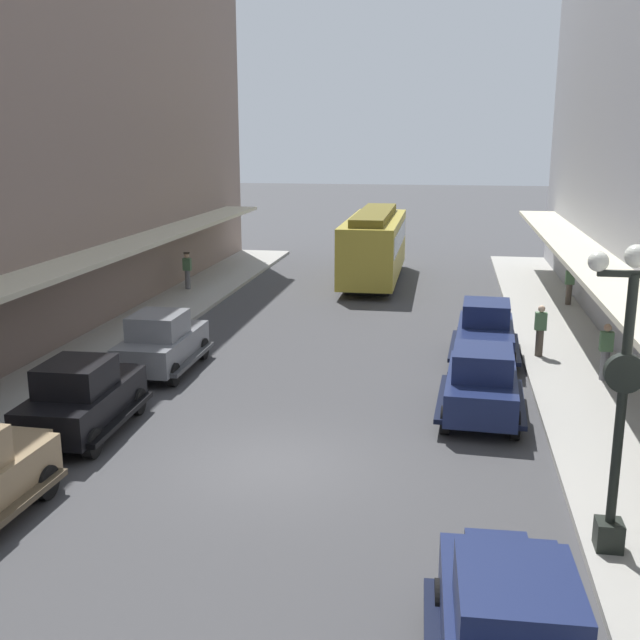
{
  "coord_description": "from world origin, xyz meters",
  "views": [
    {
      "loc": [
        3.55,
        -14.75,
        6.9
      ],
      "look_at": [
        0.0,
        6.0,
        1.8
      ],
      "focal_mm": 42.45,
      "sensor_mm": 36.0,
      "label": 1
    }
  ],
  "objects_px": {
    "parked_car_0": "(512,632)",
    "parked_car_1": "(482,381)",
    "pedestrian_3": "(606,351)",
    "pedestrian_4": "(187,270)",
    "parked_car_4": "(162,341)",
    "pedestrian_1": "(540,330)",
    "streetcar": "(374,243)",
    "pedestrian_2": "(569,284)",
    "parked_car_2": "(82,396)",
    "lamp_post_with_clock": "(623,389)",
    "parked_car_3": "(485,331)"
  },
  "relations": [
    {
      "from": "parked_car_0",
      "to": "lamp_post_with_clock",
      "type": "distance_m",
      "value": 4.61
    },
    {
      "from": "pedestrian_3",
      "to": "pedestrian_4",
      "type": "bearing_deg",
      "value": 146.46
    },
    {
      "from": "parked_car_3",
      "to": "parked_car_2",
      "type": "bearing_deg",
      "value": -140.82
    },
    {
      "from": "parked_car_3",
      "to": "pedestrian_4",
      "type": "xyz_separation_m",
      "value": [
        -12.94,
        8.77,
        0.07
      ]
    },
    {
      "from": "pedestrian_1",
      "to": "streetcar",
      "type": "bearing_deg",
      "value": 117.49
    },
    {
      "from": "parked_car_4",
      "to": "streetcar",
      "type": "bearing_deg",
      "value": 72.76
    },
    {
      "from": "pedestrian_2",
      "to": "pedestrian_3",
      "type": "distance_m",
      "value": 10.23
    },
    {
      "from": "parked_car_3",
      "to": "pedestrian_1",
      "type": "relative_size",
      "value": 2.63
    },
    {
      "from": "parked_car_0",
      "to": "pedestrian_4",
      "type": "relative_size",
      "value": 2.58
    },
    {
      "from": "lamp_post_with_clock",
      "to": "pedestrian_4",
      "type": "bearing_deg",
      "value": 125.6
    },
    {
      "from": "parked_car_1",
      "to": "streetcar",
      "type": "distance_m",
      "value": 18.49
    },
    {
      "from": "parked_car_1",
      "to": "pedestrian_1",
      "type": "relative_size",
      "value": 2.63
    },
    {
      "from": "parked_car_1",
      "to": "parked_car_2",
      "type": "height_order",
      "value": "same"
    },
    {
      "from": "parked_car_1",
      "to": "parked_car_4",
      "type": "relative_size",
      "value": 1.01
    },
    {
      "from": "parked_car_3",
      "to": "parked_car_1",
      "type": "bearing_deg",
      "value": -93.31
    },
    {
      "from": "pedestrian_2",
      "to": "parked_car_4",
      "type": "bearing_deg",
      "value": -140.3
    },
    {
      "from": "parked_car_1",
      "to": "parked_car_2",
      "type": "xyz_separation_m",
      "value": [
        -9.39,
        -2.72,
        0.0
      ]
    },
    {
      "from": "parked_car_2",
      "to": "parked_car_3",
      "type": "distance_m",
      "value": 12.5
    },
    {
      "from": "parked_car_0",
      "to": "parked_car_4",
      "type": "xyz_separation_m",
      "value": [
        -9.37,
        12.35,
        0.0
      ]
    },
    {
      "from": "pedestrian_2",
      "to": "pedestrian_4",
      "type": "bearing_deg",
      "value": 178.18
    },
    {
      "from": "pedestrian_3",
      "to": "pedestrian_4",
      "type": "distance_m",
      "value": 19.44
    },
    {
      "from": "parked_car_4",
      "to": "streetcar",
      "type": "relative_size",
      "value": 0.44
    },
    {
      "from": "pedestrian_2",
      "to": "pedestrian_1",
      "type": "bearing_deg",
      "value": -104.17
    },
    {
      "from": "parked_car_0",
      "to": "lamp_post_with_clock",
      "type": "height_order",
      "value": "lamp_post_with_clock"
    },
    {
      "from": "streetcar",
      "to": "pedestrian_2",
      "type": "height_order",
      "value": "streetcar"
    },
    {
      "from": "parked_car_3",
      "to": "pedestrian_3",
      "type": "distance_m",
      "value": 3.81
    },
    {
      "from": "parked_car_2",
      "to": "pedestrian_4",
      "type": "distance_m",
      "value": 16.98
    },
    {
      "from": "parked_car_4",
      "to": "pedestrian_2",
      "type": "distance_m",
      "value": 17.39
    },
    {
      "from": "pedestrian_2",
      "to": "pedestrian_3",
      "type": "relative_size",
      "value": 1.02
    },
    {
      "from": "pedestrian_2",
      "to": "pedestrian_4",
      "type": "relative_size",
      "value": 1.0
    },
    {
      "from": "pedestrian_3",
      "to": "parked_car_1",
      "type": "bearing_deg",
      "value": -138.01
    },
    {
      "from": "pedestrian_1",
      "to": "pedestrian_4",
      "type": "xyz_separation_m",
      "value": [
        -14.64,
        8.56,
        0.02
      ]
    },
    {
      "from": "parked_car_1",
      "to": "pedestrian_3",
      "type": "xyz_separation_m",
      "value": [
        3.56,
        3.21,
        0.05
      ]
    },
    {
      "from": "pedestrian_2",
      "to": "parked_car_2",
      "type": "bearing_deg",
      "value": -129.73
    },
    {
      "from": "parked_car_4",
      "to": "pedestrian_2",
      "type": "height_order",
      "value": "parked_car_4"
    },
    {
      "from": "parked_car_2",
      "to": "pedestrian_2",
      "type": "relative_size",
      "value": 2.57
    },
    {
      "from": "pedestrian_3",
      "to": "pedestrian_4",
      "type": "height_order",
      "value": "pedestrian_4"
    },
    {
      "from": "parked_car_3",
      "to": "pedestrian_3",
      "type": "relative_size",
      "value": 2.63
    },
    {
      "from": "parked_car_1",
      "to": "lamp_post_with_clock",
      "type": "height_order",
      "value": "lamp_post_with_clock"
    },
    {
      "from": "parked_car_3",
      "to": "pedestrian_3",
      "type": "height_order",
      "value": "parked_car_3"
    },
    {
      "from": "parked_car_1",
      "to": "pedestrian_3",
      "type": "relative_size",
      "value": 2.63
    },
    {
      "from": "parked_car_3",
      "to": "streetcar",
      "type": "relative_size",
      "value": 0.45
    },
    {
      "from": "parked_car_0",
      "to": "parked_car_1",
      "type": "relative_size",
      "value": 1.0
    },
    {
      "from": "pedestrian_4",
      "to": "pedestrian_3",
      "type": "bearing_deg",
      "value": -33.54
    },
    {
      "from": "parked_car_4",
      "to": "pedestrian_4",
      "type": "height_order",
      "value": "parked_car_4"
    },
    {
      "from": "parked_car_1",
      "to": "streetcar",
      "type": "height_order",
      "value": "streetcar"
    },
    {
      "from": "lamp_post_with_clock",
      "to": "pedestrian_2",
      "type": "distance_m",
      "value": 19.98
    },
    {
      "from": "pedestrian_1",
      "to": "pedestrian_2",
      "type": "relative_size",
      "value": 0.98
    },
    {
      "from": "pedestrian_4",
      "to": "parked_car_4",
      "type": "bearing_deg",
      "value": -74.2
    },
    {
      "from": "pedestrian_1",
      "to": "parked_car_2",
      "type": "bearing_deg",
      "value": -144.55
    }
  ]
}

